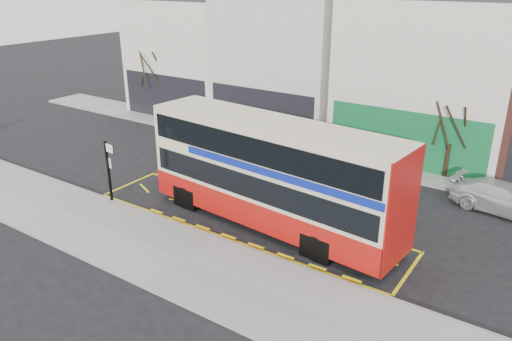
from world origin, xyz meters
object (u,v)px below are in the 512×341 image
Objects in this scene: double_decker_bus at (273,173)px; car_silver at (199,124)px; car_white at (505,199)px; street_tree_right at (454,113)px; street_tree_left at (153,58)px; car_grey at (290,142)px; bus_stop_post at (109,165)px.

double_decker_bus is 13.23m from car_silver.
car_silver is 18.25m from car_white.
street_tree_right reaches higher than car_white.
street_tree_left is (-15.94, 9.48, 1.83)m from double_decker_bus.
car_white is (11.41, -1.10, -0.12)m from car_grey.
car_white is 24.06m from street_tree_left.
double_decker_bus is at bearing -30.73° from street_tree_left.
car_white is (14.78, 8.95, -1.21)m from bus_stop_post.
street_tree_right is (-3.13, 2.46, 2.80)m from car_white.
car_silver is (-10.52, 7.85, -1.63)m from double_decker_bus.
double_decker_bus reaches higher than car_white.
street_tree_left reaches higher than car_white.
bus_stop_post is at bearing -157.16° from car_silver.
street_tree_left is (-5.42, 1.63, 3.46)m from car_silver.
street_tree_right is (15.09, 1.27, 2.75)m from car_silver.
street_tree_left is 20.52m from street_tree_right.
street_tree_left is at bearing 154.60° from double_decker_bus.
car_silver is 0.67× the size of street_tree_left.
street_tree_left is at bearing 71.40° from car_grey.
car_grey is 12.80m from street_tree_left.
car_white is at bearing -89.61° from car_silver.
car_grey is 0.92× the size of street_tree_right.
car_silver is at bearing 78.67° from car_grey.
car_silver is at bearing 113.69° from bus_stop_post.
street_tree_right is at bearing 49.36° from bus_stop_post.
street_tree_right reaches higher than car_grey.
car_grey reaches higher than car_white.
street_tree_right reaches higher than car_silver.
double_decker_bus is 2.43× the size of car_grey.
bus_stop_post is 14.91m from street_tree_left.
car_grey is 0.76× the size of street_tree_left.
car_grey reaches higher than car_silver.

